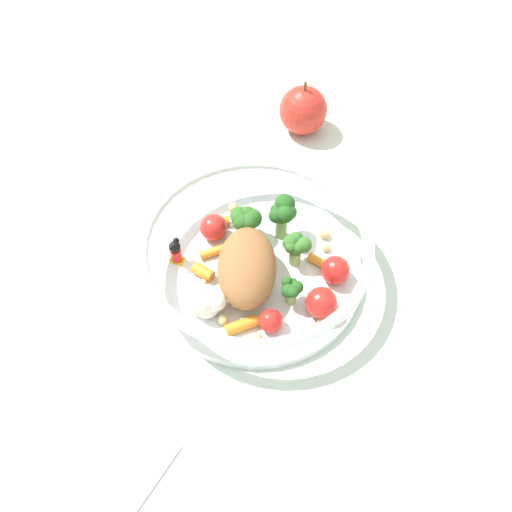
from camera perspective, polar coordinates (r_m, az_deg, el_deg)
ground_plane at (r=0.62m, az=1.39°, el=-1.83°), size 2.40×2.40×0.00m
food_container at (r=0.59m, az=-0.24°, el=-0.43°), size 0.25×0.25×0.07m
loose_apple at (r=0.77m, az=4.87°, el=14.69°), size 0.06×0.06×0.08m
folded_napkin at (r=0.55m, az=-17.16°, el=-19.19°), size 0.14×0.12×0.01m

